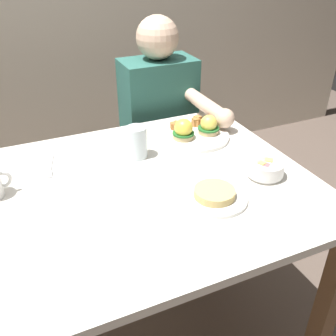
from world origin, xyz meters
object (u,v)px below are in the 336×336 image
object	(u,v)px
water_glass_near	(137,144)
side_plate	(214,196)
dining_table	(128,215)
eggs_benedict_plate	(195,131)
fork	(50,167)
fruit_bowl	(265,168)
diner_person	(162,123)

from	to	relation	value
water_glass_near	side_plate	bearing A→B (deg)	-70.93
dining_table	eggs_benedict_plate	xyz separation A→B (m)	(0.36, 0.23, 0.13)
dining_table	eggs_benedict_plate	bearing A→B (deg)	32.58
dining_table	fork	bearing A→B (deg)	131.21
fork	fruit_bowl	bearing A→B (deg)	-28.17
dining_table	fruit_bowl	distance (m)	0.48
eggs_benedict_plate	diner_person	xyz separation A→B (m)	(0.02, 0.37, -0.12)
water_glass_near	diner_person	size ratio (longest dim) A/B	0.10
dining_table	diner_person	xyz separation A→B (m)	(0.38, 0.60, 0.02)
fork	side_plate	world-z (taller)	side_plate
eggs_benedict_plate	fruit_bowl	xyz separation A→B (m)	(0.08, -0.35, 0.00)
eggs_benedict_plate	diner_person	size ratio (longest dim) A/B	0.24
fork	dining_table	bearing A→B (deg)	-48.79
eggs_benedict_plate	fork	distance (m)	0.56
eggs_benedict_plate	water_glass_near	size ratio (longest dim) A/B	2.35
side_plate	water_glass_near	bearing A→B (deg)	109.07
eggs_benedict_plate	side_plate	size ratio (longest dim) A/B	1.35
side_plate	diner_person	world-z (taller)	diner_person
fork	water_glass_near	bearing A→B (deg)	-8.45
side_plate	diner_person	size ratio (longest dim) A/B	0.18
fruit_bowl	water_glass_near	xyz separation A→B (m)	(-0.34, 0.30, 0.02)
fruit_bowl	side_plate	bearing A→B (deg)	-168.00
fruit_bowl	diner_person	xyz separation A→B (m)	(-0.06, 0.72, -0.12)
fruit_bowl	diner_person	world-z (taller)	diner_person
fork	water_glass_near	xyz separation A→B (m)	(0.30, -0.05, 0.05)
eggs_benedict_plate	water_glass_near	bearing A→B (deg)	-168.55
water_glass_near	diner_person	xyz separation A→B (m)	(0.27, 0.42, -0.14)
dining_table	fork	world-z (taller)	fork
dining_table	side_plate	distance (m)	0.30
dining_table	side_plate	xyz separation A→B (m)	(0.22, -0.16, 0.12)
fork	diner_person	size ratio (longest dim) A/B	0.14
dining_table	water_glass_near	distance (m)	0.26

